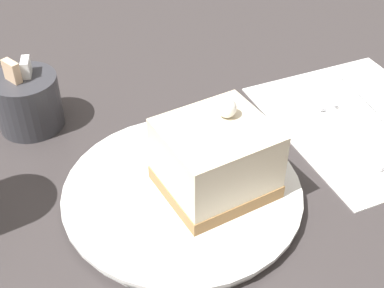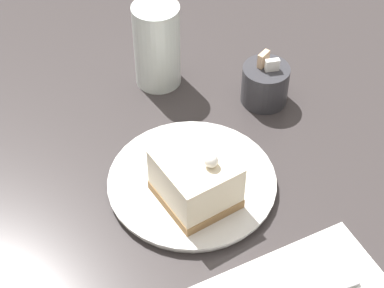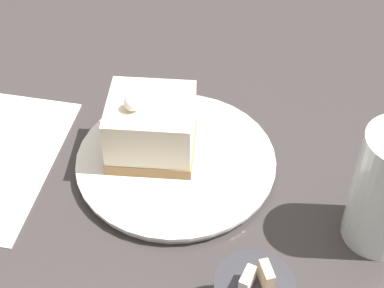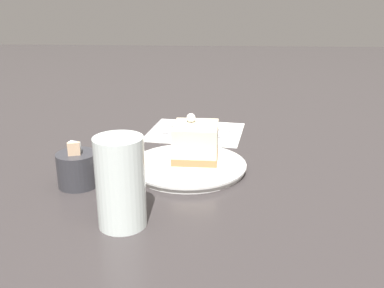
% 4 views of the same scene
% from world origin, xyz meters
% --- Properties ---
extents(ground_plane, '(4.00, 4.00, 0.00)m').
position_xyz_m(ground_plane, '(0.00, 0.00, 0.00)').
color(ground_plane, '#383333').
extents(plate, '(0.22, 0.22, 0.01)m').
position_xyz_m(plate, '(-0.01, -0.03, 0.01)').
color(plate, silver).
rests_on(plate, ground_plane).
extents(cake_slice, '(0.09, 0.09, 0.08)m').
position_xyz_m(cake_slice, '(0.02, -0.05, 0.05)').
color(cake_slice, '#9E7547').
rests_on(cake_slice, plate).
extents(napkin, '(0.21, 0.24, 0.00)m').
position_xyz_m(napkin, '(0.22, -0.04, 0.00)').
color(napkin, white).
rests_on(napkin, ground_plane).
extents(fork, '(0.05, 0.15, 0.00)m').
position_xyz_m(fork, '(0.20, -0.02, 0.01)').
color(fork, '#B2B2B7').
rests_on(fork, napkin).
extents(sugar_bowl, '(0.07, 0.07, 0.08)m').
position_xyz_m(sugar_bowl, '(-0.09, 0.15, 0.03)').
color(sugar_bowl, '#333338').
rests_on(sugar_bowl, ground_plane).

